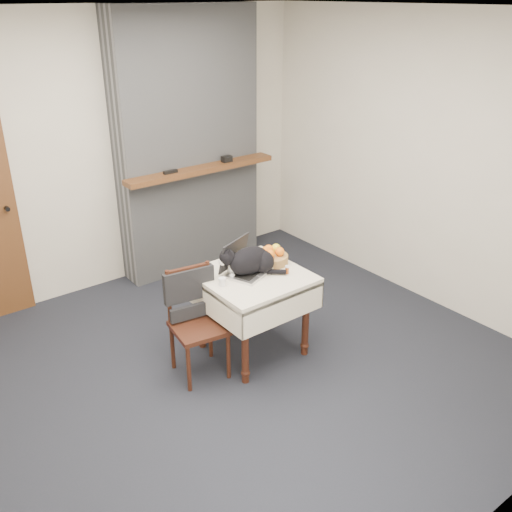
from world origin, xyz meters
The scene contains 11 objects.
ground centered at (0.00, 0.00, 0.00)m, with size 4.50×4.50×0.00m, color black.
room_shell centered at (0.00, 0.46, 1.76)m, with size 4.52×4.01×2.61m.
chimney centered at (0.90, 1.85, 1.30)m, with size 1.62×0.48×2.60m.
side_table centered at (0.39, 0.12, 0.59)m, with size 0.78×0.78×0.70m.
laptop centered at (0.36, 0.20, 0.77)m, with size 0.44×0.41×0.26m.
cat centered at (0.39, 0.14, 0.81)m, with size 0.46×0.36×0.25m.
cream_jar centered at (0.10, 0.11, 0.73)m, with size 0.06×0.06×0.06m, color silver.
pill_bottle centered at (0.61, -0.03, 0.73)m, with size 0.03×0.03×0.07m.
fruit_basket centered at (0.64, 0.19, 0.76)m, with size 0.25×0.25×0.14m.
desk_clutter centered at (0.57, 0.19, 0.70)m, with size 0.16×0.02×0.01m, color black.
chair centered at (-0.10, 0.21, 0.54)m, with size 0.44×0.43×0.85m.
Camera 1 is at (-2.00, -3.01, 2.70)m, focal length 40.00 mm.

